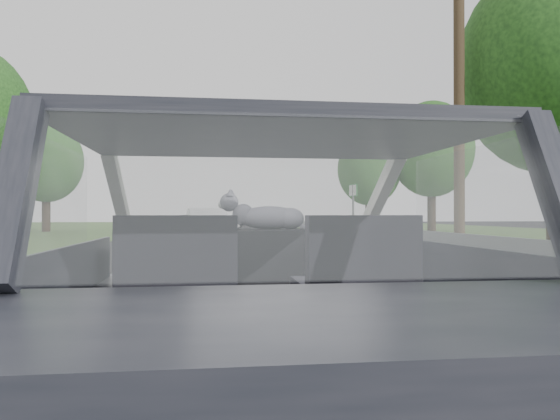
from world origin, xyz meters
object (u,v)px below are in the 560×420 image
object	(u,v)px
subject_car	(263,288)
utility_pole	(459,90)
cat	(269,216)
highway_sign	(353,209)
other_car	(207,225)

from	to	relation	value
subject_car	utility_pole	bearing A→B (deg)	59.88
cat	highway_sign	bearing A→B (deg)	86.72
other_car	utility_pole	world-z (taller)	utility_pole
cat	other_car	bearing A→B (deg)	104.35
subject_car	other_car	distance (m)	18.08
cat	utility_pole	size ratio (longest dim) A/B	0.06
cat	other_car	world-z (taller)	other_car
highway_sign	utility_pole	size ratio (longest dim) A/B	0.30
cat	utility_pole	bearing A→B (deg)	72.06
cat	highway_sign	xyz separation A→B (m)	(7.34, 24.81, 0.25)
highway_sign	cat	bearing A→B (deg)	-113.10
other_car	utility_pole	distance (m)	10.38
subject_car	other_car	xyz separation A→B (m)	(-0.24, 18.08, -0.07)
highway_sign	utility_pole	xyz separation A→B (m)	(-1.04, -14.38, 3.08)
other_car	cat	bearing A→B (deg)	-94.90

